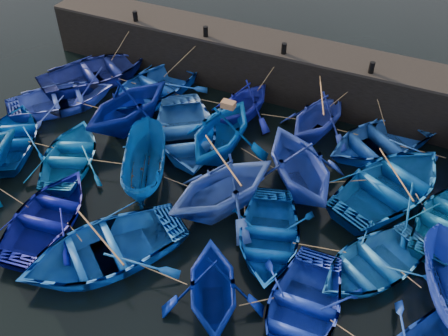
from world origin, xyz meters
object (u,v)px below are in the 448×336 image
at_px(boat_13, 13,137).
at_px(wooden_crate, 228,104).
at_px(boat_0, 97,72).
at_px(boat_8, 185,133).

distance_m(boat_13, wooden_crate, 9.59).
bearing_deg(boat_0, wooden_crate, -163.10).
bearing_deg(boat_0, boat_13, 121.93).
bearing_deg(boat_13, boat_8, 176.31).
xyz_separation_m(boat_0, boat_8, (6.57, -2.57, -0.01)).
relative_size(boat_13, wooden_crate, 8.46).
xyz_separation_m(boat_8, boat_13, (-6.68, -3.38, -0.10)).
height_order(boat_8, boat_13, boat_8).
bearing_deg(wooden_crate, boat_0, 163.92).
bearing_deg(wooden_crate, boat_8, -177.35).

